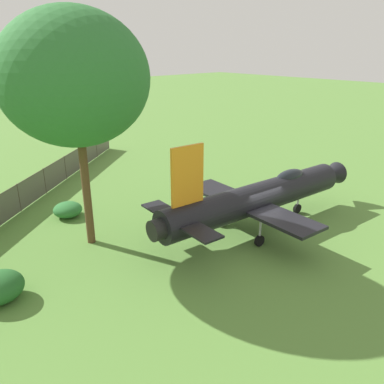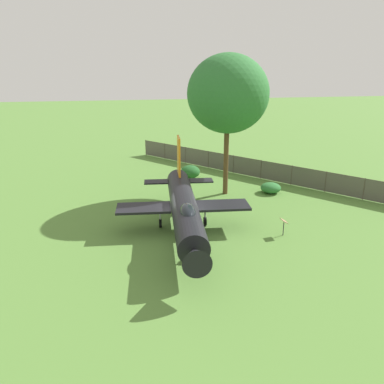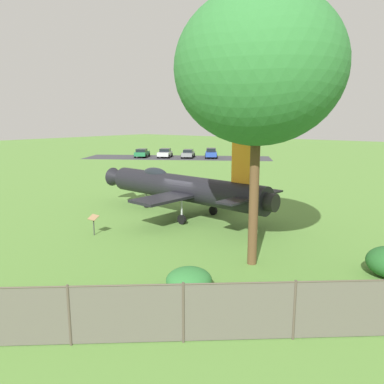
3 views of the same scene
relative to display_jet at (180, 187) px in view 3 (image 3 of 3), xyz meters
The scene contains 11 objects.
ground_plane 1.97m from the display_jet, ahead, with size 200.00×200.00×0.00m, color #568438.
parking_strip 38.97m from the display_jet, 129.33° to the left, with size 30.87×8.00×0.00m, color #38383D.
display_jet is the anchor object (origin of this frame).
shade_tree 11.43m from the display_jet, 31.24° to the right, with size 7.11×6.54×11.58m.
perimeter_fence 15.00m from the display_jet, 44.70° to the right, with size 27.44×22.75×1.85m.
shrub_near_fence 11.68m from the display_jet, 49.61° to the right, with size 1.72×1.76×0.90m.
info_plaque 6.55m from the display_jet, 99.27° to the right, with size 0.61×0.41×1.14m.
parked_car_blue 38.60m from the display_jet, 121.02° to the left, with size 3.78×4.36×1.61m.
parked_car_gray 38.81m from the display_jet, 126.72° to the left, with size 3.77×4.70×1.35m.
parked_car_silver 39.39m from the display_jet, 132.39° to the left, with size 3.77×4.60×1.48m.
parked_car_green 40.20m from the display_jet, 137.91° to the left, with size 3.77×4.47×1.44m.
Camera 3 is at (15.28, -19.42, 6.39)m, focal length 35.65 mm.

